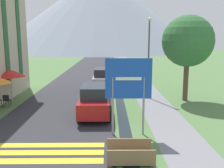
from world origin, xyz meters
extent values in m
plane|color=#517542|center=(0.00, 20.00, 0.00)|extent=(160.00, 160.00, 0.00)
cube|color=#2D2D33|center=(-2.50, 30.00, 0.00)|extent=(6.40, 60.00, 0.01)
cube|color=slate|center=(3.60, 30.00, 0.00)|extent=(2.20, 60.00, 0.01)
cube|color=black|center=(1.20, 30.00, 0.00)|extent=(0.60, 60.00, 0.00)
cube|color=yellow|center=(-2.50, 2.39, 0.01)|extent=(5.44, 0.44, 0.01)
cube|color=yellow|center=(-2.50, 3.09, 0.01)|extent=(5.44, 0.44, 0.01)
cube|color=yellow|center=(-2.50, 3.79, 0.01)|extent=(5.44, 0.44, 0.01)
cone|color=gray|center=(-3.81, 97.28, 15.22)|extent=(82.21, 82.21, 30.45)
cube|color=#285633|center=(-6.93, 12.00, 5.59)|extent=(0.06, 0.70, 8.38)
cube|color=#285633|center=(-6.93, 14.62, 5.59)|extent=(0.06, 0.70, 8.38)
cylinder|color=gray|center=(0.59, 4.98, 1.36)|extent=(0.10, 0.10, 2.72)
cylinder|color=gray|center=(2.02, 4.98, 1.36)|extent=(0.10, 0.10, 2.72)
cube|color=#1947B7|center=(1.31, 4.96, 2.67)|extent=(2.12, 0.05, 1.84)
cube|color=white|center=(1.31, 4.93, 2.67)|extent=(1.17, 0.02, 0.14)
cube|color=brown|center=(1.20, 2.41, 0.14)|extent=(1.70, 1.10, 0.12)
cube|color=brown|center=(1.20, 1.90, 0.43)|extent=(1.70, 0.08, 0.45)
cube|color=brown|center=(1.20, 2.92, 0.43)|extent=(1.70, 0.08, 0.45)
cube|color=brown|center=(0.43, 2.41, 0.04)|extent=(0.16, 0.99, 0.08)
cube|color=brown|center=(1.97, 2.41, 0.04)|extent=(0.16, 0.99, 0.08)
cube|color=#A31919|center=(-0.40, 8.16, 0.72)|extent=(1.71, 4.41, 0.84)
cube|color=#23282D|center=(-0.40, 7.94, 1.48)|extent=(1.45, 2.43, 0.68)
cylinder|color=black|center=(-1.21, 9.53, 0.30)|extent=(0.18, 0.60, 0.60)
cylinder|color=black|center=(0.41, 9.53, 0.30)|extent=(0.18, 0.60, 0.60)
cylinder|color=black|center=(-1.21, 6.80, 0.30)|extent=(0.18, 0.60, 0.60)
cylinder|color=black|center=(0.41, 6.80, 0.30)|extent=(0.18, 0.60, 0.60)
cube|color=#B2B2B7|center=(-0.19, 16.49, 0.72)|extent=(1.64, 4.26, 0.84)
cube|color=#23282D|center=(-0.19, 16.27, 1.48)|extent=(1.39, 2.34, 0.68)
cylinder|color=black|center=(-0.97, 17.81, 0.30)|extent=(0.18, 0.60, 0.60)
cylinder|color=black|center=(0.58, 17.81, 0.30)|extent=(0.18, 0.60, 0.60)
cylinder|color=black|center=(-0.97, 15.17, 0.30)|extent=(0.18, 0.60, 0.60)
cylinder|color=black|center=(0.58, 15.17, 0.30)|extent=(0.18, 0.60, 0.60)
cube|color=#232328|center=(-6.33, 9.95, 0.45)|extent=(0.40, 0.40, 0.04)
cube|color=#232328|center=(-6.33, 9.77, 0.65)|extent=(0.40, 0.04, 0.40)
cylinder|color=#232328|center=(-6.50, 10.12, 0.23)|extent=(0.03, 0.03, 0.45)
cylinder|color=#232328|center=(-6.16, 10.12, 0.23)|extent=(0.03, 0.03, 0.45)
cylinder|color=#232328|center=(-6.50, 9.78, 0.23)|extent=(0.03, 0.03, 0.45)
cylinder|color=#232328|center=(-6.16, 9.78, 0.23)|extent=(0.03, 0.03, 0.45)
cylinder|color=#232328|center=(-6.75, 10.06, 0.23)|extent=(0.03, 0.03, 0.45)
cylinder|color=#B7B2A8|center=(-6.60, 11.48, 1.08)|extent=(0.06, 0.06, 2.16)
cone|color=red|center=(-6.60, 11.48, 2.06)|extent=(2.07, 2.07, 0.51)
cylinder|color=#515156|center=(3.39, 12.52, 2.87)|extent=(0.12, 0.12, 5.74)
sphere|color=silver|center=(3.39, 12.52, 5.86)|extent=(0.28, 0.28, 0.28)
cylinder|color=brown|center=(5.99, 11.62, 1.38)|extent=(0.36, 0.36, 2.75)
sphere|color=#336B38|center=(5.99, 11.62, 4.30)|extent=(3.65, 3.65, 3.65)
camera|label=1|loc=(0.44, -6.16, 4.42)|focal=40.00mm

